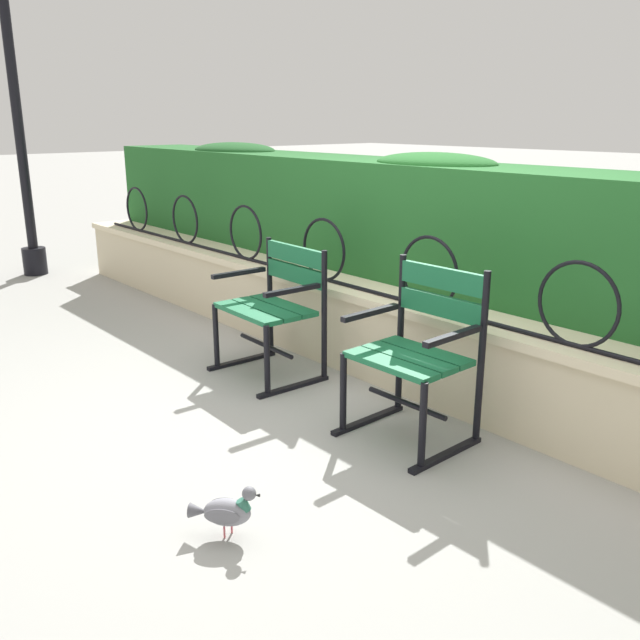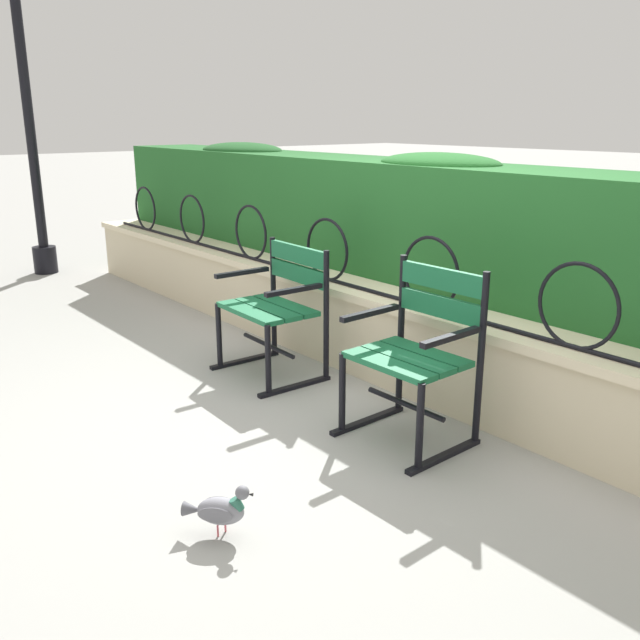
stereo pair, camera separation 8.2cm
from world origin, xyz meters
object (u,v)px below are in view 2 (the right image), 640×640
object	(u,v)px
park_chair_right	(418,350)
lamppost	(26,98)
park_chair_left	(277,304)
pigeon_near_chairs	(220,509)

from	to	relation	value
park_chair_right	lamppost	xyz separation A→B (m)	(-5.18, -0.19, 1.31)
park_chair_left	park_chair_right	bearing A→B (deg)	0.38
pigeon_near_chairs	lamppost	xyz separation A→B (m)	(-5.31, 1.05, 1.66)
park_chair_left	park_chair_right	world-z (taller)	park_chair_right
park_chair_left	lamppost	xyz separation A→B (m)	(-3.98, -0.18, 1.32)
park_chair_left	pigeon_near_chairs	size ratio (longest dim) A/B	3.45
park_chair_left	pigeon_near_chairs	world-z (taller)	park_chair_left
park_chair_left	pigeon_near_chairs	bearing A→B (deg)	-43.09
pigeon_near_chairs	park_chair_right	bearing A→B (deg)	95.82
park_chair_left	lamppost	world-z (taller)	lamppost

